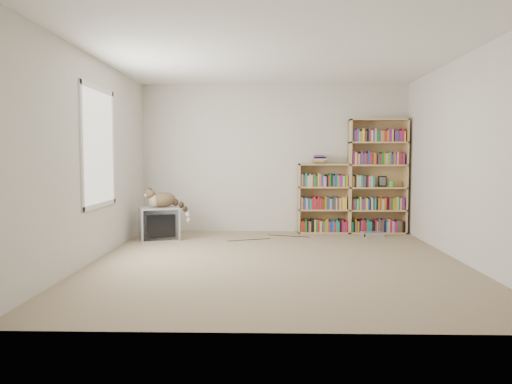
{
  "coord_description": "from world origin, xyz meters",
  "views": [
    {
      "loc": [
        -0.11,
        -6.03,
        1.27
      ],
      "look_at": [
        -0.28,
        1.0,
        0.78
      ],
      "focal_mm": 35.0,
      "sensor_mm": 36.0,
      "label": 1
    }
  ],
  "objects_px": {
    "cat": "(166,202)",
    "bookcase_tall": "(377,179)",
    "dvd_player": "(372,234)",
    "bookcase_short": "(323,201)",
    "crt_tv": "(159,223)"
  },
  "relations": [
    {
      "from": "dvd_player",
      "to": "bookcase_short",
      "type": "bearing_deg",
      "value": 137.62
    },
    {
      "from": "cat",
      "to": "dvd_player",
      "type": "bearing_deg",
      "value": -29.03
    },
    {
      "from": "bookcase_short",
      "to": "crt_tv",
      "type": "bearing_deg",
      "value": -163.99
    },
    {
      "from": "dvd_player",
      "to": "cat",
      "type": "bearing_deg",
      "value": 172.89
    },
    {
      "from": "crt_tv",
      "to": "dvd_player",
      "type": "relative_size",
      "value": 2.22
    },
    {
      "from": "bookcase_tall",
      "to": "bookcase_short",
      "type": "relative_size",
      "value": 1.63
    },
    {
      "from": "cat",
      "to": "bookcase_tall",
      "type": "xyz_separation_m",
      "value": [
        3.41,
        0.74,
        0.32
      ]
    },
    {
      "from": "bookcase_short",
      "to": "dvd_player",
      "type": "bearing_deg",
      "value": -29.69
    },
    {
      "from": "bookcase_tall",
      "to": "cat",
      "type": "bearing_deg",
      "value": -167.78
    },
    {
      "from": "cat",
      "to": "dvd_player",
      "type": "xyz_separation_m",
      "value": [
        3.26,
        0.32,
        -0.55
      ]
    },
    {
      "from": "crt_tv",
      "to": "bookcase_tall",
      "type": "bearing_deg",
      "value": -7.55
    },
    {
      "from": "cat",
      "to": "bookcase_tall",
      "type": "relative_size",
      "value": 0.38
    },
    {
      "from": "crt_tv",
      "to": "dvd_player",
      "type": "xyz_separation_m",
      "value": [
        3.37,
        0.33,
        -0.21
      ]
    },
    {
      "from": "bookcase_tall",
      "to": "bookcase_short",
      "type": "height_order",
      "value": "bookcase_tall"
    },
    {
      "from": "crt_tv",
      "to": "cat",
      "type": "height_order",
      "value": "cat"
    }
  ]
}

